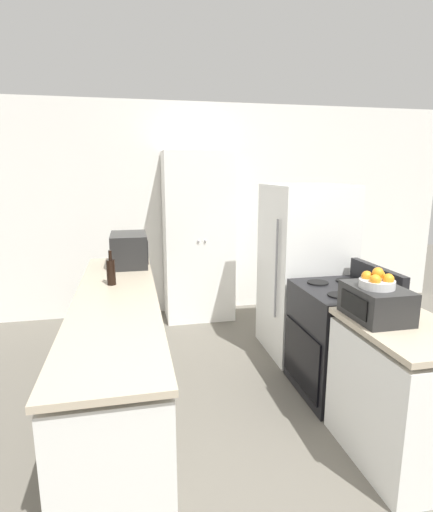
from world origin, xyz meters
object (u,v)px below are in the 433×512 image
(wine_bottle, at_px, (111,271))
(fruit_bowl, at_px, (377,281))
(toaster_oven, at_px, (376,303))
(refrigerator, at_px, (304,270))
(stove, at_px, (340,340))
(microwave, at_px, (129,250))
(pantry_cabinet, at_px, (198,237))

(wine_bottle, height_order, fruit_bowl, fruit_bowl)
(toaster_oven, bearing_deg, fruit_bowl, -133.91)
(refrigerator, height_order, fruit_bowl, refrigerator)
(stove, distance_m, wine_bottle, 1.92)
(stove, relative_size, microwave, 2.03)
(refrigerator, bearing_deg, microwave, 168.05)
(pantry_cabinet, bearing_deg, refrigerator, -53.40)
(refrigerator, height_order, toaster_oven, refrigerator)
(pantry_cabinet, height_order, toaster_oven, pantry_cabinet)
(refrigerator, xyz_separation_m, wine_bottle, (-1.82, -0.31, 0.16))
(pantry_cabinet, xyz_separation_m, refrigerator, (0.86, -1.16, -0.18))
(pantry_cabinet, distance_m, fruit_bowl, 2.69)
(pantry_cabinet, distance_m, microwave, 1.14)
(microwave, height_order, fruit_bowl, fruit_bowl)
(microwave, bearing_deg, refrigerator, -11.95)
(stove, distance_m, microwave, 2.09)
(refrigerator, xyz_separation_m, fruit_bowl, (-0.19, -1.45, 0.30))
(refrigerator, relative_size, wine_bottle, 5.85)
(fruit_bowl, bearing_deg, wine_bottle, 144.89)
(stove, height_order, fruit_bowl, fruit_bowl)
(fruit_bowl, bearing_deg, stove, 76.38)
(stove, distance_m, fruit_bowl, 0.96)
(stove, bearing_deg, microwave, 144.82)
(pantry_cabinet, bearing_deg, microwave, -135.39)
(stove, xyz_separation_m, toaster_oven, (-0.14, -0.64, 0.54))
(refrigerator, distance_m, fruit_bowl, 1.50)
(pantry_cabinet, height_order, fruit_bowl, pantry_cabinet)
(pantry_cabinet, distance_m, stove, 2.19)
(stove, relative_size, fruit_bowl, 4.95)
(wine_bottle, distance_m, fruit_bowl, 1.99)
(pantry_cabinet, distance_m, refrigerator, 1.45)
(stove, height_order, microwave, microwave)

